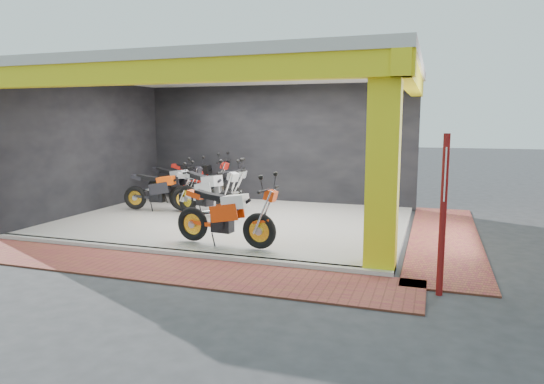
{
  "coord_description": "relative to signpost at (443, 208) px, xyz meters",
  "views": [
    {
      "loc": [
        4.53,
        -8.63,
        2.44
      ],
      "look_at": [
        1.15,
        1.39,
        0.9
      ],
      "focal_mm": 32.0,
      "sensor_mm": 36.0,
      "label": 1
    }
  ],
  "objects": [
    {
      "name": "paver_right",
      "position": [
        0.13,
        3.63,
        -1.23
      ],
      "size": [
        1.4,
        7.0,
        0.03
      ],
      "primitive_type": "cube",
      "color": "brown",
      "rests_on": "ground"
    },
    {
      "name": "showroom_ceiling",
      "position": [
        -4.67,
        3.63,
        2.35
      ],
      "size": [
        8.4,
        6.4,
        0.2
      ],
      "primitive_type": "cube",
      "color": "beige",
      "rests_on": "corner_column"
    },
    {
      "name": "header_beam_front",
      "position": [
        -4.67,
        0.63,
        2.05
      ],
      "size": [
        8.4,
        0.3,
        0.4
      ],
      "primitive_type": "cube",
      "color": "yellow",
      "rests_on": "corner_column"
    },
    {
      "name": "moto_row_a",
      "position": [
        -4.77,
        3.36,
        -0.43
      ],
      "size": [
        2.49,
        1.76,
        1.43
      ],
      "primitive_type": null,
      "rotation": [
        0.0,
        0.0,
        -0.43
      ],
      "color": "#A8ABAF",
      "rests_on": "showroom_floor"
    },
    {
      "name": "left_wall",
      "position": [
        -8.77,
        3.63,
        0.5
      ],
      "size": [
        0.2,
        6.2,
        3.5
      ],
      "primitive_type": "cube",
      "color": "black",
      "rests_on": "ground"
    },
    {
      "name": "moto_row_d",
      "position": [
        -6.28,
        6.13,
        -0.46
      ],
      "size": [
        2.29,
        0.91,
        1.39
      ],
      "primitive_type": null,
      "rotation": [
        0.0,
        0.0,
        -0.03
      ],
      "color": "red",
      "rests_on": "showroom_floor"
    },
    {
      "name": "floor_kerb",
      "position": [
        -4.67,
        0.61,
        -1.2
      ],
      "size": [
        8.0,
        0.2,
        0.1
      ],
      "primitive_type": "cube",
      "color": "silver",
      "rests_on": "ground"
    },
    {
      "name": "back_wall",
      "position": [
        -4.67,
        6.73,
        0.5
      ],
      "size": [
        8.2,
        0.2,
        3.5
      ],
      "primitive_type": "cube",
      "color": "black",
      "rests_on": "ground"
    },
    {
      "name": "ground",
      "position": [
        -4.67,
        1.63,
        -1.25
      ],
      "size": [
        80.0,
        80.0,
        0.0
      ],
      "primitive_type": "plane",
      "color": "#2D2D30",
      "rests_on": "ground"
    },
    {
      "name": "corner_column",
      "position": [
        -0.92,
        0.88,
        0.5
      ],
      "size": [
        0.5,
        0.5,
        3.5
      ],
      "primitive_type": "cube",
      "color": "yellow",
      "rests_on": "ground"
    },
    {
      "name": "header_beam_right",
      "position": [
        -0.67,
        3.63,
        2.05
      ],
      "size": [
        0.3,
        6.4,
        0.4
      ],
      "primitive_type": "cube",
      "color": "yellow",
      "rests_on": "corner_column"
    },
    {
      "name": "moto_hero",
      "position": [
        -3.13,
        1.13,
        -0.47
      ],
      "size": [
        2.31,
        1.05,
        1.37
      ],
      "primitive_type": null,
      "rotation": [
        0.0,
        0.0,
        -0.1
      ],
      "color": "red",
      "rests_on": "showroom_floor"
    },
    {
      "name": "signpost",
      "position": [
        0.0,
        0.0,
        0.0
      ],
      "size": [
        0.09,
        0.32,
        2.28
      ],
      "rotation": [
        0.0,
        0.0,
        -0.01
      ],
      "color": "maroon",
      "rests_on": "ground"
    },
    {
      "name": "showroom_floor",
      "position": [
        -4.67,
        3.63,
        -1.2
      ],
      "size": [
        8.0,
        6.0,
        0.1
      ],
      "primitive_type": "cube",
      "color": "silver",
      "rests_on": "ground"
    },
    {
      "name": "moto_row_e",
      "position": [
        -6.6,
        5.09,
        -0.49
      ],
      "size": [
        2.29,
        1.26,
        1.32
      ],
      "primitive_type": null,
      "rotation": [
        0.0,
        0.0,
        -0.22
      ],
      "color": "black",
      "rests_on": "showroom_floor"
    },
    {
      "name": "moto_row_c",
      "position": [
        -6.31,
        4.07,
        -0.51
      ],
      "size": [
        2.17,
        1.05,
        1.27
      ],
      "primitive_type": null,
      "rotation": [
        0.0,
        0.0,
        0.14
      ],
      "color": "black",
      "rests_on": "showroom_floor"
    },
    {
      "name": "paver_front",
      "position": [
        -4.67,
        -0.17,
        -1.23
      ],
      "size": [
        9.0,
        1.4,
        0.03
      ],
      "primitive_type": "cube",
      "color": "brown",
      "rests_on": "ground"
    },
    {
      "name": "moto_row_b",
      "position": [
        -5.02,
        4.39,
        -0.48
      ],
      "size": [
        2.31,
        1.16,
        1.35
      ],
      "primitive_type": null,
      "rotation": [
        0.0,
        0.0,
        0.16
      ],
      "color": "#9A9CA1",
      "rests_on": "showroom_floor"
    }
  ]
}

